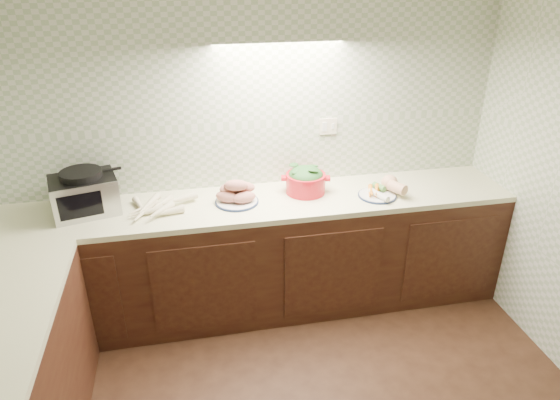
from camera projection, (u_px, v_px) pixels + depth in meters
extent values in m
cube|color=#95A885|center=(255.00, 134.00, 3.57)|extent=(3.60, 0.05, 2.60)
cube|color=beige|center=(328.00, 126.00, 3.67)|extent=(0.13, 0.01, 0.12)
cube|color=black|center=(263.00, 257.00, 3.72)|extent=(3.60, 0.60, 0.86)
cube|color=beige|center=(262.00, 203.00, 3.52)|extent=(3.60, 0.60, 0.04)
cube|color=black|center=(85.00, 195.00, 3.32)|extent=(0.47, 0.40, 0.25)
cube|color=#B0B0B5|center=(87.00, 204.00, 3.19)|extent=(0.40, 0.11, 0.25)
cube|color=black|center=(87.00, 204.00, 3.19)|extent=(0.26, 0.07, 0.17)
cylinder|color=black|center=(81.00, 174.00, 3.25)|extent=(0.32, 0.32, 0.05)
cone|color=beige|center=(168.00, 203.00, 3.42)|extent=(0.14, 0.21, 0.05)
cone|color=beige|center=(145.00, 211.00, 3.32)|extent=(0.13, 0.22, 0.05)
cone|color=beige|center=(160.00, 207.00, 3.36)|extent=(0.20, 0.18, 0.06)
cone|color=beige|center=(184.00, 206.00, 3.37)|extent=(0.26, 0.20, 0.06)
cone|color=beige|center=(161.00, 212.00, 3.30)|extent=(0.13, 0.23, 0.06)
cone|color=beige|center=(180.00, 201.00, 3.45)|extent=(0.10, 0.27, 0.05)
cone|color=beige|center=(143.00, 212.00, 3.24)|extent=(0.17, 0.20, 0.05)
cone|color=beige|center=(177.00, 200.00, 3.41)|extent=(0.11, 0.23, 0.05)
cone|color=beige|center=(162.00, 211.00, 3.25)|extent=(0.19, 0.26, 0.06)
cylinder|color=#131F40|center=(237.00, 202.00, 3.48)|extent=(0.30, 0.30, 0.01)
cylinder|color=silver|center=(237.00, 201.00, 3.48)|extent=(0.29, 0.29, 0.02)
ellipsoid|color=#C16F66|center=(227.00, 197.00, 3.44)|extent=(0.18, 0.12, 0.08)
ellipsoid|color=#C16F66|center=(244.00, 197.00, 3.43)|extent=(0.18, 0.12, 0.08)
ellipsoid|color=#C16F66|center=(237.00, 192.00, 3.51)|extent=(0.18, 0.12, 0.08)
ellipsoid|color=#C16F66|center=(231.00, 188.00, 3.47)|extent=(0.18, 0.12, 0.08)
ellipsoid|color=#C16F66|center=(243.00, 187.00, 3.48)|extent=(0.18, 0.12, 0.08)
ellipsoid|color=#C16F66|center=(236.00, 185.00, 3.42)|extent=(0.18, 0.12, 0.08)
cylinder|color=black|center=(240.00, 192.00, 3.59)|extent=(0.13, 0.13, 0.05)
sphere|color=maroon|center=(238.00, 187.00, 3.57)|extent=(0.07, 0.07, 0.07)
sphere|color=beige|center=(243.00, 187.00, 3.59)|extent=(0.04, 0.04, 0.04)
cylinder|color=red|center=(306.00, 183.00, 3.61)|extent=(0.34, 0.34, 0.14)
cube|color=red|center=(284.00, 178.00, 3.59)|extent=(0.05, 0.07, 0.02)
cube|color=red|center=(328.00, 178.00, 3.59)|extent=(0.05, 0.07, 0.02)
ellipsoid|color=#2C6126|center=(306.00, 176.00, 3.58)|extent=(0.26, 0.26, 0.14)
cylinder|color=#131F40|center=(377.00, 196.00, 3.57)|extent=(0.27, 0.27, 0.01)
cylinder|color=silver|center=(377.00, 195.00, 3.57)|extent=(0.26, 0.26, 0.02)
cone|color=orange|center=(371.00, 191.00, 3.58)|extent=(0.09, 0.16, 0.03)
cone|color=orange|center=(374.00, 191.00, 3.58)|extent=(0.11, 0.15, 0.03)
cone|color=orange|center=(376.00, 191.00, 3.58)|extent=(0.11, 0.15, 0.03)
cone|color=orange|center=(375.00, 188.00, 3.58)|extent=(0.12, 0.14, 0.03)
cone|color=orange|center=(376.00, 189.00, 3.56)|extent=(0.07, 0.16, 0.03)
cylinder|color=silver|center=(379.00, 195.00, 3.51)|extent=(0.11, 0.18, 0.04)
cylinder|color=#427B33|center=(379.00, 187.00, 3.63)|extent=(0.08, 0.12, 0.05)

